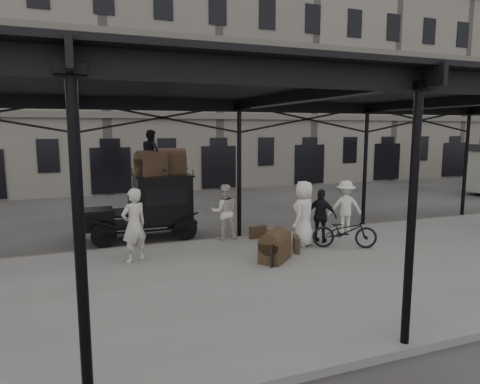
{
  "coord_description": "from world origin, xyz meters",
  "views": [
    {
      "loc": [
        -4.98,
        -11.1,
        3.68
      ],
      "look_at": [
        -0.13,
        1.6,
        1.7
      ],
      "focal_mm": 32.0,
      "sensor_mm": 36.0,
      "label": 1
    }
  ],
  "objects_px": {
    "porter_left": "(134,225)",
    "porter_official": "(321,216)",
    "steamer_trunk_roof_near": "(151,165)",
    "steamer_trunk_platform": "(275,248)",
    "taxi": "(153,203)",
    "bicycle": "(345,231)"
  },
  "relations": [
    {
      "from": "steamer_trunk_roof_near",
      "to": "steamer_trunk_platform",
      "type": "bearing_deg",
      "value": -79.54
    },
    {
      "from": "steamer_trunk_roof_near",
      "to": "steamer_trunk_platform",
      "type": "xyz_separation_m",
      "value": [
        2.62,
        -4.02,
        -2.02
      ]
    },
    {
      "from": "steamer_trunk_roof_near",
      "to": "bicycle",
      "type": "bearing_deg",
      "value": -57.44
    },
    {
      "from": "taxi",
      "to": "steamer_trunk_roof_near",
      "type": "bearing_deg",
      "value": -108.07
    },
    {
      "from": "steamer_trunk_roof_near",
      "to": "steamer_trunk_platform",
      "type": "distance_m",
      "value": 5.21
    },
    {
      "from": "bicycle",
      "to": "steamer_trunk_roof_near",
      "type": "xyz_separation_m",
      "value": [
        -5.15,
        3.59,
        1.87
      ]
    },
    {
      "from": "porter_official",
      "to": "bicycle",
      "type": "xyz_separation_m",
      "value": [
        0.33,
        -0.81,
        -0.34
      ]
    },
    {
      "from": "taxi",
      "to": "bicycle",
      "type": "xyz_separation_m",
      "value": [
        5.07,
        -3.83,
        -0.55
      ]
    },
    {
      "from": "bicycle",
      "to": "steamer_trunk_platform",
      "type": "bearing_deg",
      "value": 124.87
    },
    {
      "from": "taxi",
      "to": "steamer_trunk_roof_near",
      "type": "distance_m",
      "value": 1.35
    },
    {
      "from": "taxi",
      "to": "porter_left",
      "type": "bearing_deg",
      "value": -108.89
    },
    {
      "from": "porter_left",
      "to": "bicycle",
      "type": "relative_size",
      "value": 1.04
    },
    {
      "from": "taxi",
      "to": "bicycle",
      "type": "relative_size",
      "value": 1.9
    },
    {
      "from": "porter_left",
      "to": "steamer_trunk_platform",
      "type": "distance_m",
      "value": 3.84
    },
    {
      "from": "steamer_trunk_platform",
      "to": "porter_left",
      "type": "bearing_deg",
      "value": 117.22
    },
    {
      "from": "bicycle",
      "to": "steamer_trunk_platform",
      "type": "xyz_separation_m",
      "value": [
        -2.53,
        -0.44,
        -0.15
      ]
    },
    {
      "from": "bicycle",
      "to": "steamer_trunk_roof_near",
      "type": "height_order",
      "value": "steamer_trunk_roof_near"
    },
    {
      "from": "porter_left",
      "to": "porter_official",
      "type": "bearing_deg",
      "value": 154.51
    },
    {
      "from": "porter_official",
      "to": "bicycle",
      "type": "distance_m",
      "value": 0.94
    },
    {
      "from": "bicycle",
      "to": "steamer_trunk_platform",
      "type": "height_order",
      "value": "bicycle"
    },
    {
      "from": "porter_official",
      "to": "steamer_trunk_platform",
      "type": "xyz_separation_m",
      "value": [
        -2.2,
        -1.24,
        -0.49
      ]
    },
    {
      "from": "taxi",
      "to": "porter_left",
      "type": "xyz_separation_m",
      "value": [
        -1.01,
        -2.96,
        -0.05
      ]
    }
  ]
}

